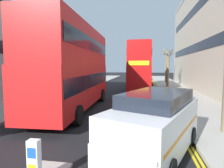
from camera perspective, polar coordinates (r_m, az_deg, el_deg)
name	(u,v)px	position (r m, az deg, el deg)	size (l,w,h in m)	color
sidewalk_right	(189,99)	(18.11, 21.95, -4.30)	(4.00, 80.00, 0.14)	#ADA89E
sidewalk_left	(51,96)	(19.90, -17.78, -3.33)	(4.00, 80.00, 0.14)	#ADA89E
kerb_line_outer	(167,104)	(15.83, 16.02, -5.70)	(0.10, 56.00, 0.01)	yellow
kerb_line_inner	(165,104)	(15.82, 15.44, -5.70)	(0.10, 56.00, 0.01)	yellow
keep_left_bollard	(34,164)	(5.38, -22.21, -21.23)	(0.36, 0.28, 1.11)	silver
double_decker_bus_away	(75,65)	(13.13, -11.07, 5.46)	(3.10, 10.89, 5.64)	red
double_decker_bus_oncoming	(141,66)	(24.20, 8.61, 5.40)	(2.93, 10.85, 5.64)	#B20F0F
taxi_minivan	(155,124)	(6.63, 12.62, -11.55)	(3.58, 5.16, 2.12)	white
street_tree_near	(168,68)	(27.88, 16.34, 4.52)	(1.55, 1.57, 5.33)	#6B6047
street_tree_far	(166,67)	(35.31, 15.87, 4.80)	(1.63, 1.62, 5.60)	#6B6047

